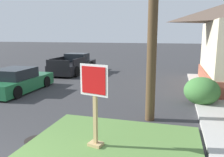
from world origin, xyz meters
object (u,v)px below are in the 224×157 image
object	(u,v)px
parked_sedan_green	(17,81)
pickup_truck_black	(74,65)
stop_sign	(95,106)
manhole_cover	(37,140)

from	to	relation	value
parked_sedan_green	pickup_truck_black	size ratio (longest dim) A/B	0.82
stop_sign	manhole_cover	world-z (taller)	stop_sign
stop_sign	parked_sedan_green	bearing A→B (deg)	141.66
stop_sign	parked_sedan_green	distance (m)	7.76
stop_sign	manhole_cover	xyz separation A→B (m)	(-1.77, 0.01, -1.16)
manhole_cover	pickup_truck_black	world-z (taller)	pickup_truck_black
pickup_truck_black	parked_sedan_green	bearing A→B (deg)	-92.75
stop_sign	pickup_truck_black	bearing A→B (deg)	117.29
stop_sign	parked_sedan_green	world-z (taller)	stop_sign
manhole_cover	pickup_truck_black	bearing A→B (deg)	109.70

